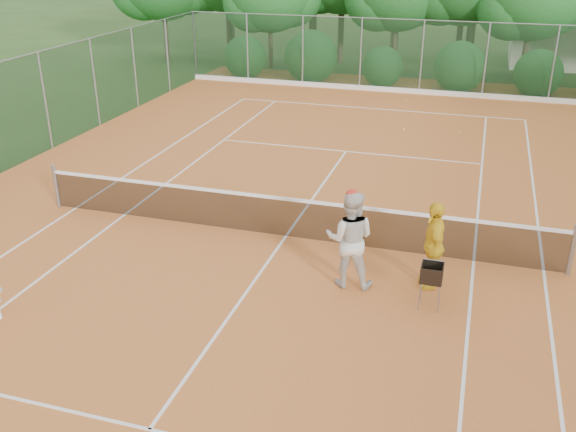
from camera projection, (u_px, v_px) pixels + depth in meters
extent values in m
plane|color=#284619|center=(286.00, 238.00, 14.47)|extent=(120.00, 120.00, 0.00)
cube|color=#C76C2E|center=(286.00, 237.00, 14.47)|extent=(18.00, 36.00, 0.02)
cylinder|color=gray|center=(56.00, 186.00, 15.82)|extent=(0.10, 0.10, 1.10)
cylinder|color=gray|center=(572.00, 250.00, 12.66)|extent=(0.10, 0.10, 1.10)
cube|color=black|center=(286.00, 218.00, 14.28)|extent=(11.87, 0.03, 0.86)
cube|color=white|center=(286.00, 199.00, 14.09)|extent=(11.87, 0.04, 0.07)
imported|color=beige|center=(350.00, 239.00, 12.14)|extent=(1.01, 0.82, 1.95)
ellipsoid|color=red|center=(352.00, 193.00, 11.76)|extent=(0.22, 0.22, 0.14)
imported|color=gold|center=(433.00, 245.00, 12.13)|extent=(0.59, 1.09, 1.76)
cylinder|color=gray|center=(419.00, 297.00, 11.57)|extent=(0.02, 0.02, 0.55)
cylinder|color=gray|center=(440.00, 290.00, 11.77)|extent=(0.02, 0.02, 0.55)
cube|color=black|center=(432.00, 273.00, 11.49)|extent=(0.38, 0.38, 0.32)
sphere|color=yellow|center=(404.00, 129.00, 22.18)|extent=(0.07, 0.07, 0.07)
sphere|color=#CCE234|center=(406.00, 100.00, 26.00)|extent=(0.07, 0.07, 0.07)
sphere|color=yellow|center=(459.00, 133.00, 21.78)|extent=(0.07, 0.07, 0.07)
cube|color=white|center=(376.00, 109.00, 24.84)|extent=(11.03, 0.06, 0.01)
cube|color=white|center=(75.00, 209.00, 15.93)|extent=(0.06, 23.77, 0.01)
cube|color=white|center=(544.00, 271.00, 13.00)|extent=(0.06, 23.77, 0.01)
cube|color=white|center=(124.00, 215.00, 15.56)|extent=(0.06, 23.77, 0.01)
cube|color=white|center=(474.00, 262.00, 13.37)|extent=(0.06, 23.77, 0.01)
cube|color=white|center=(346.00, 151.00, 20.05)|extent=(8.23, 0.06, 0.01)
cube|color=white|center=(149.00, 429.00, 8.87)|extent=(8.23, 0.06, 0.01)
cube|color=white|center=(286.00, 237.00, 14.46)|extent=(0.06, 12.80, 0.01)
cube|color=#19381E|center=(391.00, 56.00, 26.96)|extent=(18.00, 0.02, 3.00)
cylinder|color=gray|center=(195.00, 46.00, 29.36)|extent=(0.07, 0.07, 3.00)
cylinder|color=gray|center=(195.00, 46.00, 29.36)|extent=(0.07, 0.07, 3.00)
cylinder|color=brown|center=(165.00, 24.00, 33.64)|extent=(0.26, 0.26, 3.75)
cylinder|color=brown|center=(229.00, 16.00, 34.02)|extent=(0.30, 0.30, 4.40)
cylinder|color=brown|center=(271.00, 35.00, 31.71)|extent=(0.22, 0.22, 3.20)
cylinder|color=brown|center=(341.00, 18.00, 32.83)|extent=(0.31, 0.31, 4.50)
cylinder|color=brown|center=(395.00, 35.00, 30.93)|extent=(0.24, 0.24, 3.50)
cylinder|color=brown|center=(460.00, 29.00, 30.44)|extent=(0.28, 0.28, 4.10)
cylinder|color=brown|center=(526.00, 44.00, 28.73)|extent=(0.23, 0.23, 3.40)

